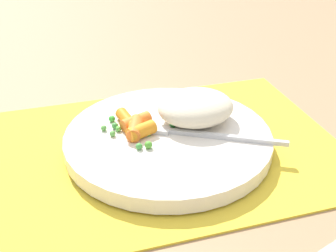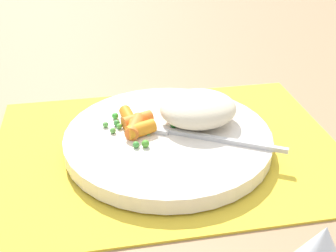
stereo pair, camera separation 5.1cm
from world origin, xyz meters
name	(u,v)px [view 2 (the right image)]	position (x,y,z in m)	size (l,w,h in m)	color
ground_plane	(168,149)	(0.00, 0.00, 0.00)	(2.40, 2.40, 0.00)	#997551
placemat	(168,147)	(0.00, 0.00, 0.00)	(0.45, 0.33, 0.01)	gold
plate	(168,139)	(0.00, 0.00, 0.02)	(0.27, 0.27, 0.02)	silver
rice_mound	(198,109)	(-0.04, -0.02, 0.05)	(0.10, 0.09, 0.04)	beige
carrot_portion	(136,124)	(0.04, -0.02, 0.03)	(0.04, 0.07, 0.02)	orange
pea_scatter	(132,129)	(0.05, -0.01, 0.03)	(0.10, 0.09, 0.01)	#50A22F
fork	(193,135)	(-0.03, 0.02, 0.03)	(0.18, 0.10, 0.01)	silver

